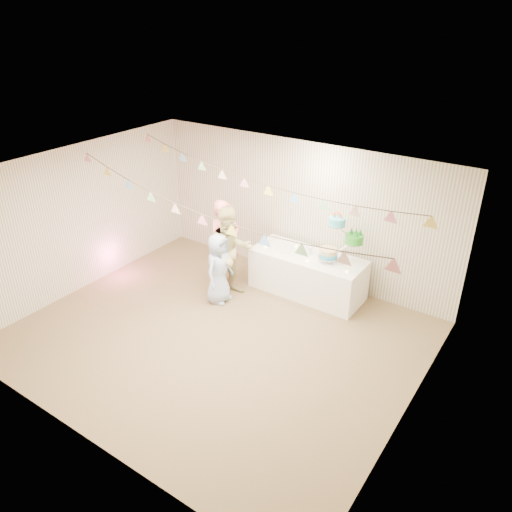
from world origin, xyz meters
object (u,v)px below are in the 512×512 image
Objects in this scene: cake_stand at (340,240)px; person_adult_a at (225,244)px; table at (307,274)px; person_child at (219,268)px; person_adult_b at (231,253)px.

person_adult_a reaches higher than cake_stand.
table is at bearing -46.05° from person_adult_a.
table is at bearing -174.81° from cake_stand.
cake_stand is at bearing 5.19° from table.
cake_stand is 0.67× the size of person_child.
person_adult_a reaches higher than person_child.
table is at bearing -50.02° from person_child.
person_adult_a is 1.30× the size of person_child.
person_adult_a is at bearing 22.84° from person_child.
table is 1.58m from person_adult_a.
person_child is at bearing -131.56° from person_adult_a.
person_child is at bearing -157.21° from person_adult_b.
cake_stand is 0.51× the size of person_adult_a.
person_adult_a is at bearing -157.81° from table.
person_adult_a is (-1.95, -0.62, -0.35)m from cake_stand.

